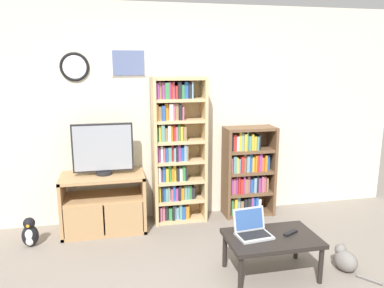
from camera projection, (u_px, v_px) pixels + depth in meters
The scene contains 10 objects.
wall_back at pixel (167, 114), 4.57m from camera, with size 6.11×0.09×2.60m.
tv_stand at pixel (104, 203), 4.31m from camera, with size 0.94×0.49×0.67m.
television at pixel (103, 149), 4.21m from camera, with size 0.67×0.18×0.59m.
bookshelf_tall at pixel (176, 151), 4.51m from camera, with size 0.64×0.30×1.76m.
bookshelf_short at pixel (246, 172), 4.76m from camera, with size 0.64×0.31×1.14m.
coffee_table at pixel (272, 241), 3.40m from camera, with size 0.83×0.53×0.38m.
laptop at pixel (252, 229), 3.40m from camera, with size 0.33×0.28×0.23m.
remote_near_laptop at pixel (290, 233), 3.43m from camera, with size 0.16×0.11×0.02m.
cat at pixel (345, 260), 3.52m from camera, with size 0.31×0.44×0.25m.
penguin_figurine at pixel (30, 233), 3.97m from camera, with size 0.17×0.16×0.32m.
Camera 1 is at (-0.68, -2.43, 1.91)m, focal length 35.00 mm.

